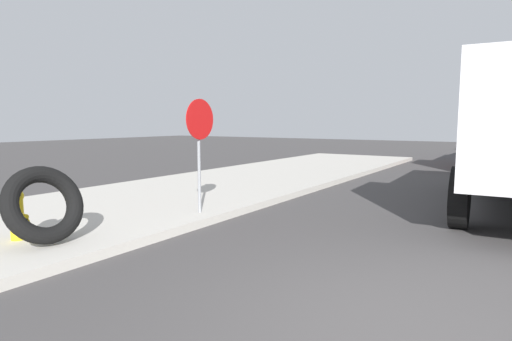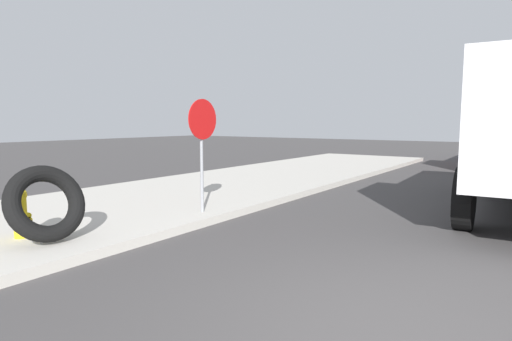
# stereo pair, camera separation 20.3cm
# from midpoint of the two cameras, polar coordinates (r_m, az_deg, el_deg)

# --- Properties ---
(sidewalk_curb) EXTENTS (36.00, 5.00, 0.15)m
(sidewalk_curb) POSITION_cam_midpoint_polar(r_m,az_deg,el_deg) (8.38, -29.59, -6.75)
(sidewalk_curb) COLOR #BCB7AD
(sidewalk_curb) RESTS_ON ground
(fire_hydrant) EXTENTS (0.22, 0.50, 0.76)m
(fire_hydrant) POSITION_cam_midpoint_polar(r_m,az_deg,el_deg) (7.21, -28.46, -4.83)
(fire_hydrant) COLOR yellow
(fire_hydrant) RESTS_ON sidewalk_curb
(loose_tire) EXTENTS (1.19, 0.75, 1.14)m
(loose_tire) POSITION_cam_midpoint_polar(r_m,az_deg,el_deg) (6.74, -25.67, -4.00)
(loose_tire) COLOR black
(loose_tire) RESTS_ON sidewalk_curb
(stop_sign) EXTENTS (0.76, 0.08, 2.16)m
(stop_sign) POSITION_cam_midpoint_polar(r_m,az_deg,el_deg) (8.07, -6.53, 4.86)
(stop_sign) COLOR gray
(stop_sign) RESTS_ON sidewalk_curb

